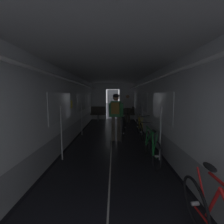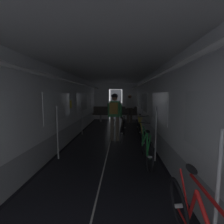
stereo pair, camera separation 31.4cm
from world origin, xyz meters
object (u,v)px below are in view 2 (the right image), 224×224
Objects in this scene: bench_seat_far_left at (101,113)px; bicycle_black_in_aisle at (123,129)px; bicycle_green at (146,147)px; person_standing_near_bench at (130,107)px; person_cyclist_aisle at (115,112)px; bicycle_yellow at (139,128)px; bench_seat_far_right at (129,113)px.

bench_seat_far_left reaches higher than bicycle_black_in_aisle.
bicycle_green is 1.00× the size of person_standing_near_bench.
bench_seat_far_left is 4.39m from person_cyclist_aisle.
bicycle_green is (1.93, -6.05, -0.18)m from bench_seat_far_left.
bicycle_green is at bearing -88.73° from person_standing_near_bench.
bicycle_black_in_aisle is at bearing -96.96° from person_standing_near_bench.
bench_seat_far_left is 4.23m from bicycle_yellow.
bicycle_yellow is 1.28m from person_cyclist_aisle.
person_cyclist_aisle is at bearing -100.96° from person_standing_near_bench.
bench_seat_far_left is 1.89m from person_standing_near_bench.
bench_seat_far_left reaches higher than bicycle_green.
bicycle_green is at bearing -92.00° from bicycle_yellow.
person_cyclist_aisle is 0.80m from bicycle_black_in_aisle.
person_cyclist_aisle reaches higher than bicycle_green.
person_standing_near_bench is (0.44, 3.59, 0.59)m from bicycle_black_in_aisle.
bicycle_yellow is at bearing -86.46° from person_standing_near_bench.
bench_seat_far_right is 3.73m from bicycle_yellow.
bicycle_yellow is at bearing 20.92° from bicycle_black_in_aisle.
person_cyclist_aisle reaches higher than bench_seat_far_left.
bicycle_yellow is 0.69m from bicycle_black_in_aisle.
person_cyclist_aisle is (-0.74, -4.23, 0.50)m from bench_seat_far_right.
bicycle_yellow reaches higher than bicycle_black_in_aisle.
person_standing_near_bench is (1.80, -0.38, 0.41)m from bench_seat_far_left.
bench_seat_far_right is 0.58× the size of bicycle_green.
person_cyclist_aisle is at bearing -151.69° from bicycle_yellow.
bench_seat_far_left is 1.80m from bench_seat_far_right.
bicycle_yellow is at bearing -86.78° from bench_seat_far_right.
person_standing_near_bench is at bearing 79.04° from person_cyclist_aisle.
bicycle_black_in_aisle is (0.31, 0.27, -0.69)m from person_cyclist_aisle.
bench_seat_far_left is at bearing 118.38° from bicycle_yellow.
bench_seat_far_right is 0.58× the size of person_standing_near_bench.
person_standing_near_bench reaches higher than bicycle_black_in_aisle.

